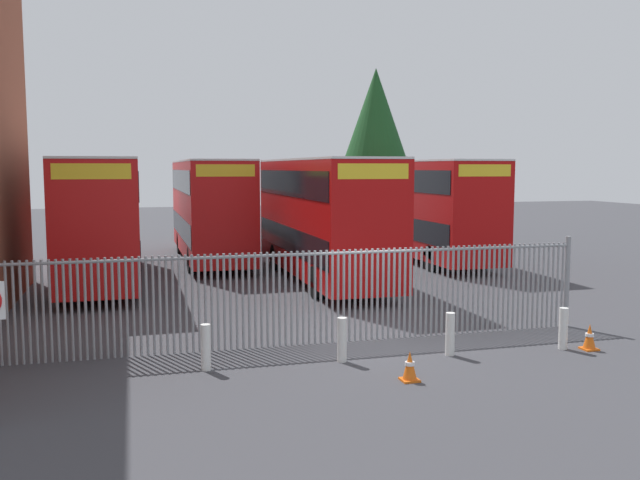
{
  "coord_description": "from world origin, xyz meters",
  "views": [
    {
      "loc": [
        -5.28,
        -15.11,
        4.1
      ],
      "look_at": [
        0.0,
        4.0,
        2.0
      ],
      "focal_mm": 38.4,
      "sensor_mm": 36.0,
      "label": 1
    }
  ],
  "objects_px": {
    "double_decker_bus_behind_fence_right": "(210,206)",
    "double_decker_bus_far_back": "(101,215)",
    "bollard_near_left": "(206,347)",
    "traffic_cone_by_gate": "(590,337)",
    "bollard_near_right": "(450,334)",
    "bollard_far_right": "(563,328)",
    "bollard_center_front": "(342,340)",
    "traffic_cone_mid_forecourt": "(410,366)",
    "double_decker_bus_behind_fence_left": "(424,206)",
    "double_decker_bus_near_gate": "(322,214)"
  },
  "relations": [
    {
      "from": "double_decker_bus_behind_fence_right",
      "to": "double_decker_bus_far_back",
      "type": "height_order",
      "value": "same"
    },
    {
      "from": "bollard_near_left",
      "to": "traffic_cone_by_gate",
      "type": "height_order",
      "value": "bollard_near_left"
    },
    {
      "from": "bollard_near_right",
      "to": "bollard_far_right",
      "type": "relative_size",
      "value": 1.0
    },
    {
      "from": "bollard_near_right",
      "to": "bollard_near_left",
      "type": "bearing_deg",
      "value": 176.68
    },
    {
      "from": "bollard_center_front",
      "to": "bollard_far_right",
      "type": "relative_size",
      "value": 1.0
    },
    {
      "from": "double_decker_bus_far_back",
      "to": "traffic_cone_mid_forecourt",
      "type": "distance_m",
      "value": 15.02
    },
    {
      "from": "bollard_near_right",
      "to": "traffic_cone_by_gate",
      "type": "bearing_deg",
      "value": -7.32
    },
    {
      "from": "double_decker_bus_behind_fence_left",
      "to": "bollard_near_left",
      "type": "xyz_separation_m",
      "value": [
        -11.15,
        -14.36,
        -1.95
      ]
    },
    {
      "from": "double_decker_bus_near_gate",
      "to": "bollard_near_left",
      "type": "bearing_deg",
      "value": -117.63
    },
    {
      "from": "bollard_far_right",
      "to": "bollard_center_front",
      "type": "bearing_deg",
      "value": 175.95
    },
    {
      "from": "double_decker_bus_near_gate",
      "to": "double_decker_bus_behind_fence_left",
      "type": "height_order",
      "value": "same"
    },
    {
      "from": "double_decker_bus_far_back",
      "to": "bollard_far_right",
      "type": "bearing_deg",
      "value": -49.77
    },
    {
      "from": "double_decker_bus_behind_fence_left",
      "to": "bollard_near_left",
      "type": "bearing_deg",
      "value": -127.84
    },
    {
      "from": "double_decker_bus_behind_fence_right",
      "to": "double_decker_bus_behind_fence_left",
      "type": "bearing_deg",
      "value": -13.09
    },
    {
      "from": "double_decker_bus_behind_fence_right",
      "to": "double_decker_bus_far_back",
      "type": "bearing_deg",
      "value": -132.75
    },
    {
      "from": "double_decker_bus_behind_fence_right",
      "to": "bollard_near_left",
      "type": "relative_size",
      "value": 11.38
    },
    {
      "from": "double_decker_bus_far_back",
      "to": "bollard_near_right",
      "type": "relative_size",
      "value": 11.38
    },
    {
      "from": "double_decker_bus_far_back",
      "to": "traffic_cone_by_gate",
      "type": "height_order",
      "value": "double_decker_bus_far_back"
    },
    {
      "from": "double_decker_bus_behind_fence_left",
      "to": "bollard_far_right",
      "type": "relative_size",
      "value": 11.38
    },
    {
      "from": "bollard_near_left",
      "to": "bollard_near_right",
      "type": "relative_size",
      "value": 1.0
    },
    {
      "from": "double_decker_bus_near_gate",
      "to": "double_decker_bus_behind_fence_right",
      "type": "distance_m",
      "value": 7.24
    },
    {
      "from": "double_decker_bus_near_gate",
      "to": "traffic_cone_by_gate",
      "type": "relative_size",
      "value": 18.32
    },
    {
      "from": "double_decker_bus_behind_fence_right",
      "to": "traffic_cone_by_gate",
      "type": "distance_m",
      "value": 18.57
    },
    {
      "from": "double_decker_bus_behind_fence_right",
      "to": "bollard_near_right",
      "type": "bearing_deg",
      "value": -78.77
    },
    {
      "from": "bollard_center_front",
      "to": "double_decker_bus_behind_fence_right",
      "type": "bearing_deg",
      "value": 93.12
    },
    {
      "from": "bollard_near_left",
      "to": "bollard_center_front",
      "type": "relative_size",
      "value": 1.0
    },
    {
      "from": "bollard_far_right",
      "to": "bollard_near_left",
      "type": "bearing_deg",
      "value": 176.32
    },
    {
      "from": "double_decker_bus_behind_fence_right",
      "to": "bollard_center_front",
      "type": "bearing_deg",
      "value": -86.88
    },
    {
      "from": "double_decker_bus_behind_fence_left",
      "to": "traffic_cone_by_gate",
      "type": "relative_size",
      "value": 18.32
    },
    {
      "from": "bollard_far_right",
      "to": "traffic_cone_by_gate",
      "type": "bearing_deg",
      "value": -21.21
    },
    {
      "from": "bollard_center_front",
      "to": "traffic_cone_mid_forecourt",
      "type": "bearing_deg",
      "value": -61.49
    },
    {
      "from": "bollard_center_front",
      "to": "traffic_cone_mid_forecourt",
      "type": "xyz_separation_m",
      "value": [
        0.87,
        -1.6,
        -0.19
      ]
    },
    {
      "from": "double_decker_bus_near_gate",
      "to": "double_decker_bus_far_back",
      "type": "distance_m",
      "value": 7.88
    },
    {
      "from": "traffic_cone_by_gate",
      "to": "double_decker_bus_far_back",
      "type": "bearing_deg",
      "value": 131.19
    },
    {
      "from": "traffic_cone_by_gate",
      "to": "bollard_near_right",
      "type": "bearing_deg",
      "value": 172.68
    },
    {
      "from": "double_decker_bus_behind_fence_left",
      "to": "bollard_near_right",
      "type": "bearing_deg",
      "value": -111.83
    },
    {
      "from": "bollard_center_front",
      "to": "double_decker_bus_far_back",
      "type": "bearing_deg",
      "value": 113.8
    },
    {
      "from": "bollard_center_front",
      "to": "bollard_near_right",
      "type": "distance_m",
      "value": 2.44
    },
    {
      "from": "double_decker_bus_behind_fence_right",
      "to": "double_decker_bus_far_back",
      "type": "distance_m",
      "value": 6.42
    },
    {
      "from": "double_decker_bus_near_gate",
      "to": "traffic_cone_by_gate",
      "type": "xyz_separation_m",
      "value": [
        3.25,
        -10.8,
        -2.13
      ]
    },
    {
      "from": "bollard_center_front",
      "to": "traffic_cone_mid_forecourt",
      "type": "distance_m",
      "value": 1.84
    },
    {
      "from": "bollard_center_front",
      "to": "bollard_near_left",
      "type": "bearing_deg",
      "value": 176.99
    },
    {
      "from": "double_decker_bus_behind_fence_left",
      "to": "double_decker_bus_behind_fence_right",
      "type": "bearing_deg",
      "value": 166.91
    },
    {
      "from": "bollard_far_right",
      "to": "traffic_cone_mid_forecourt",
      "type": "height_order",
      "value": "bollard_far_right"
    },
    {
      "from": "double_decker_bus_near_gate",
      "to": "traffic_cone_by_gate",
      "type": "bearing_deg",
      "value": -73.24
    },
    {
      "from": "traffic_cone_by_gate",
      "to": "bollard_center_front",
      "type": "bearing_deg",
      "value": 174.23
    },
    {
      "from": "bollard_far_right",
      "to": "traffic_cone_by_gate",
      "type": "height_order",
      "value": "bollard_far_right"
    },
    {
      "from": "double_decker_bus_far_back",
      "to": "bollard_center_front",
      "type": "height_order",
      "value": "double_decker_bus_far_back"
    },
    {
      "from": "double_decker_bus_behind_fence_left",
      "to": "double_decker_bus_near_gate",
      "type": "bearing_deg",
      "value": -143.95
    },
    {
      "from": "double_decker_bus_behind_fence_left",
      "to": "traffic_cone_mid_forecourt",
      "type": "bearing_deg",
      "value": -114.77
    }
  ]
}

